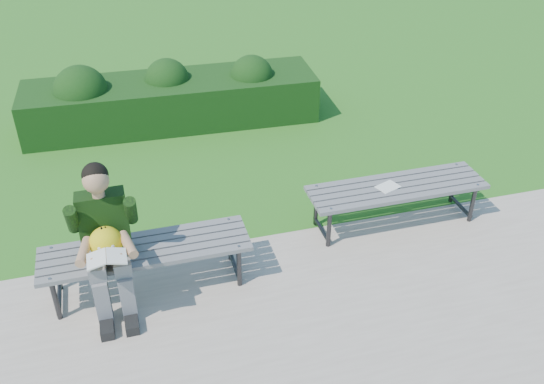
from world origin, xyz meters
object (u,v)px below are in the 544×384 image
(hedge, at_px, (167,97))
(bench_left, at_px, (146,252))
(bench_right, at_px, (397,190))
(paper_sheet, at_px, (388,187))
(seated_boy, at_px, (106,237))

(hedge, relative_size, bench_left, 2.16)
(bench_right, bearing_deg, hedge, 122.72)
(hedge, xyz_separation_m, paper_sheet, (1.82, -2.98, 0.11))
(bench_left, distance_m, seated_boy, 0.44)
(bench_left, relative_size, bench_right, 1.00)
(bench_left, relative_size, paper_sheet, 6.87)
(hedge, height_order, bench_right, hedge)
(bench_left, height_order, paper_sheet, bench_left)
(paper_sheet, bearing_deg, bench_left, -172.44)
(hedge, distance_m, bench_left, 3.36)
(bench_left, bearing_deg, seated_boy, -161.80)
(hedge, xyz_separation_m, bench_right, (1.92, -2.98, 0.05))
(bench_left, bearing_deg, paper_sheet, 7.56)
(bench_right, distance_m, seated_boy, 2.87)
(hedge, bearing_deg, seated_boy, -104.97)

